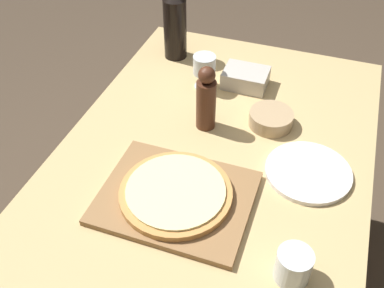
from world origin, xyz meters
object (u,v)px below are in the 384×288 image
Objects in this scene: pizza at (176,192)px; small_bowl at (271,119)px; pepper_mill at (206,100)px; wine_glass at (204,66)px; wine_bottle at (175,22)px.

small_bowl is (0.17, 0.39, -0.01)m from pizza.
wine_glass is at bearing 109.63° from pepper_mill.
pizza is 1.38× the size of pepper_mill.
pizza is 0.42m from small_bowl.
wine_bottle reaches higher than pizza.
pizza is 2.43× the size of wine_glass.
wine_bottle is 0.23m from wine_glass.
wine_bottle reaches higher than small_bowl.
wine_glass is at bearing 154.48° from small_bowl.
pepper_mill is at bearing 93.95° from pizza.
small_bowl is (0.19, 0.07, -0.08)m from pepper_mill.
wine_glass is at bearing 100.17° from pizza.
wine_bottle is 0.42m from pepper_mill.
wine_glass reaches higher than small_bowl.
wine_glass is (0.16, -0.16, -0.05)m from wine_bottle.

